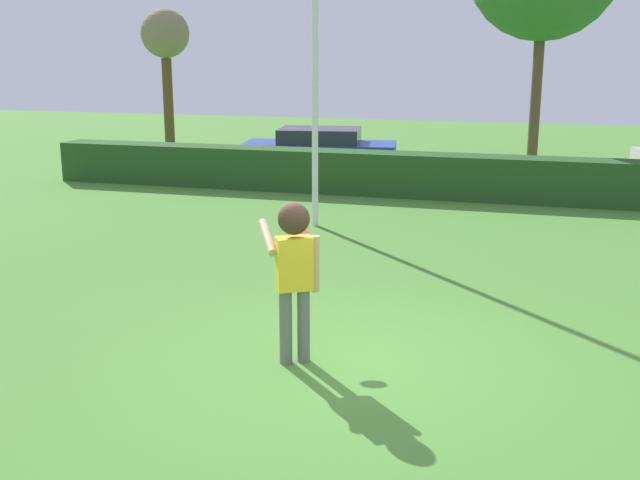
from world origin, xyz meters
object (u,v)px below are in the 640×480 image
Objects in this scene: person at (294,262)px; willow_tree at (165,39)px; lamppost at (315,43)px; frisbee at (299,236)px; parked_car_blue at (320,149)px.

willow_tree reaches higher than person.
lamppost reaches higher than person.
frisbee is at bearing -58.32° from willow_tree.
person is at bearing -76.23° from frisbee.
person reaches higher than parked_car_blue.
lamppost is at bearing -74.68° from parked_car_blue.
willow_tree is at bearing 129.45° from lamppost.
person is 0.41× the size of parked_car_blue.
parked_car_blue is 0.94× the size of willow_tree.
frisbee reaches higher than parked_car_blue.
person is 0.87m from frisbee.
frisbee is (-0.21, 0.84, 0.08)m from person.
willow_tree reaches higher than frisbee.
lamppost reaches higher than frisbee.
person is at bearing -59.12° from willow_tree.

